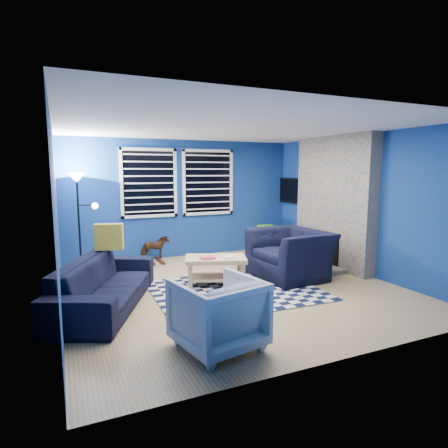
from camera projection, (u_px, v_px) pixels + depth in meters
name	position (u px, v px, depth m)	size (l,w,h in m)	color
floor	(233.00, 288.00, 5.96)	(5.00, 5.00, 0.00)	tan
ceiling	(234.00, 127.00, 5.60)	(5.00, 5.00, 0.00)	white
wall_back	(184.00, 199.00, 8.04)	(5.00, 5.00, 0.00)	navy
wall_left	(57.00, 218.00, 4.78)	(5.00, 5.00, 0.00)	navy
wall_right	(358.00, 204.00, 6.78)	(5.00, 5.00, 0.00)	navy
fireplace	(333.00, 205.00, 7.18)	(0.65, 2.00, 2.50)	gray
window_left	(149.00, 183.00, 7.66)	(1.17, 0.06, 1.42)	black
window_right	(208.00, 182.00, 8.18)	(1.17, 0.06, 1.42)	black
tv	(293.00, 191.00, 8.55)	(0.07, 1.00, 0.58)	black
rug	(236.00, 290.00, 5.82)	(2.50, 2.00, 0.02)	black
sofa	(105.00, 283.00, 5.10)	(0.88, 2.25, 0.66)	black
armchair_big	(290.00, 254.00, 6.50)	(1.11, 1.28, 0.83)	black
armchair_bent	(218.00, 313.00, 3.89)	(0.81, 0.83, 0.76)	gray
rocking_horse	(155.00, 248.00, 7.58)	(0.56, 0.25, 0.47)	#492817
coffee_table	(216.00, 265.00, 6.08)	(1.10, 0.85, 0.48)	tan
cabinet	(266.00, 239.00, 8.72)	(0.67, 0.50, 0.60)	tan
floor_lamp	(78.00, 191.00, 6.75)	(0.49, 0.30, 1.81)	black
throw_pillow	(109.00, 237.00, 5.68)	(0.42, 0.13, 0.40)	gold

